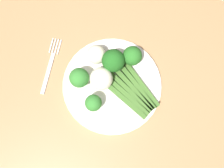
{
  "coord_description": "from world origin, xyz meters",
  "views": [
    {
      "loc": [
        0.11,
        -0.07,
        1.33
      ],
      "look_at": [
        0.05,
        0.04,
        0.77
      ],
      "focal_mm": 34.7,
      "sensor_mm": 36.0,
      "label": 1
    }
  ],
  "objects_px": {
    "broccoli_right": "(79,78)",
    "cauliflower_near_fork": "(96,54)",
    "plate": "(112,85)",
    "broccoli_front_left": "(113,61)",
    "broccoli_back_right": "(132,56)",
    "dining_table": "(92,98)",
    "asparagus_bundle": "(131,89)",
    "cauliflower_back": "(101,79)",
    "broccoli_front": "(93,103)",
    "fork": "(50,65)"
  },
  "relations": [
    {
      "from": "broccoli_right",
      "to": "cauliflower_near_fork",
      "type": "height_order",
      "value": "broccoli_right"
    },
    {
      "from": "plate",
      "to": "broccoli_front_left",
      "type": "bearing_deg",
      "value": 111.67
    },
    {
      "from": "cauliflower_near_fork",
      "to": "broccoli_back_right",
      "type": "bearing_deg",
      "value": 20.63
    },
    {
      "from": "dining_table",
      "to": "broccoli_front_left",
      "type": "bearing_deg",
      "value": 71.67
    },
    {
      "from": "asparagus_bundle",
      "to": "cauliflower_back",
      "type": "height_order",
      "value": "cauliflower_back"
    },
    {
      "from": "broccoli_front_left",
      "to": "broccoli_back_right",
      "type": "height_order",
      "value": "broccoli_front_left"
    },
    {
      "from": "broccoli_front",
      "to": "cauliflower_back",
      "type": "bearing_deg",
      "value": 98.59
    },
    {
      "from": "broccoli_right",
      "to": "broccoli_front",
      "type": "distance_m",
      "value": 0.07
    },
    {
      "from": "broccoli_front",
      "to": "cauliflower_near_fork",
      "type": "relative_size",
      "value": 1.01
    },
    {
      "from": "asparagus_bundle",
      "to": "cauliflower_near_fork",
      "type": "distance_m",
      "value": 0.13
    },
    {
      "from": "broccoli_front_left",
      "to": "cauliflower_near_fork",
      "type": "relative_size",
      "value": 1.41
    },
    {
      "from": "broccoli_right",
      "to": "broccoli_front_left",
      "type": "xyz_separation_m",
      "value": [
        0.06,
        0.08,
        0.01
      ]
    },
    {
      "from": "asparagus_bundle",
      "to": "cauliflower_back",
      "type": "distance_m",
      "value": 0.08
    },
    {
      "from": "dining_table",
      "to": "broccoli_right",
      "type": "relative_size",
      "value": 21.86
    },
    {
      "from": "asparagus_bundle",
      "to": "broccoli_front_left",
      "type": "xyz_separation_m",
      "value": [
        -0.07,
        0.04,
        0.04
      ]
    },
    {
      "from": "broccoli_right",
      "to": "cauliflower_near_fork",
      "type": "bearing_deg",
      "value": 83.31
    },
    {
      "from": "broccoli_front_left",
      "to": "cauliflower_back",
      "type": "xyz_separation_m",
      "value": [
        -0.01,
        -0.05,
        -0.01
      ]
    },
    {
      "from": "plate",
      "to": "dining_table",
      "type": "bearing_deg",
      "value": -138.32
    },
    {
      "from": "cauliflower_back",
      "to": "broccoli_front_left",
      "type": "bearing_deg",
      "value": 80.38
    },
    {
      "from": "plate",
      "to": "cauliflower_near_fork",
      "type": "bearing_deg",
      "value": 144.11
    },
    {
      "from": "dining_table",
      "to": "cauliflower_near_fork",
      "type": "height_order",
      "value": "cauliflower_near_fork"
    },
    {
      "from": "broccoli_back_right",
      "to": "fork",
      "type": "relative_size",
      "value": 0.38
    },
    {
      "from": "asparagus_bundle",
      "to": "fork",
      "type": "bearing_deg",
      "value": 27.55
    },
    {
      "from": "broccoli_front",
      "to": "cauliflower_back",
      "type": "height_order",
      "value": "cauliflower_back"
    },
    {
      "from": "dining_table",
      "to": "broccoli_back_right",
      "type": "xyz_separation_m",
      "value": [
        0.07,
        0.13,
        0.16
      ]
    },
    {
      "from": "broccoli_right",
      "to": "cauliflower_back",
      "type": "relative_size",
      "value": 1.04
    },
    {
      "from": "cauliflower_back",
      "to": "fork",
      "type": "xyz_separation_m",
      "value": [
        -0.15,
        -0.02,
        -0.04
      ]
    },
    {
      "from": "broccoli_front_left",
      "to": "cauliflower_near_fork",
      "type": "xyz_separation_m",
      "value": [
        -0.05,
        0.0,
        -0.02
      ]
    },
    {
      "from": "cauliflower_back",
      "to": "broccoli_back_right",
      "type": "bearing_deg",
      "value": 61.99
    },
    {
      "from": "plate",
      "to": "broccoli_front",
      "type": "bearing_deg",
      "value": -105.08
    },
    {
      "from": "fork",
      "to": "cauliflower_back",
      "type": "bearing_deg",
      "value": -97.76
    },
    {
      "from": "broccoli_front_left",
      "to": "cauliflower_near_fork",
      "type": "bearing_deg",
      "value": 178.04
    },
    {
      "from": "plate",
      "to": "broccoli_front",
      "type": "distance_m",
      "value": 0.08
    },
    {
      "from": "dining_table",
      "to": "plate",
      "type": "height_order",
      "value": "plate"
    },
    {
      "from": "broccoli_right",
      "to": "fork",
      "type": "height_order",
      "value": "broccoli_right"
    },
    {
      "from": "cauliflower_back",
      "to": "plate",
      "type": "bearing_deg",
      "value": 8.72
    },
    {
      "from": "dining_table",
      "to": "fork",
      "type": "relative_size",
      "value": 8.25
    },
    {
      "from": "broccoli_back_right",
      "to": "cauliflower_back",
      "type": "distance_m",
      "value": 0.1
    },
    {
      "from": "broccoli_right",
      "to": "broccoli_back_right",
      "type": "xyz_separation_m",
      "value": [
        0.1,
        0.11,
        0.0
      ]
    },
    {
      "from": "dining_table",
      "to": "broccoli_front",
      "type": "bearing_deg",
      "value": -37.27
    },
    {
      "from": "broccoli_right",
      "to": "broccoli_front_left",
      "type": "height_order",
      "value": "broccoli_front_left"
    },
    {
      "from": "asparagus_bundle",
      "to": "broccoli_right",
      "type": "distance_m",
      "value": 0.14
    },
    {
      "from": "dining_table",
      "to": "cauliflower_near_fork",
      "type": "bearing_deg",
      "value": 101.51
    },
    {
      "from": "broccoli_back_right",
      "to": "broccoli_front_left",
      "type": "bearing_deg",
      "value": -137.28
    },
    {
      "from": "broccoli_front",
      "to": "broccoli_back_right",
      "type": "distance_m",
      "value": 0.16
    },
    {
      "from": "broccoli_front",
      "to": "cauliflower_back",
      "type": "relative_size",
      "value": 0.87
    },
    {
      "from": "plate",
      "to": "asparagus_bundle",
      "type": "bearing_deg",
      "value": 8.8
    },
    {
      "from": "broccoli_right",
      "to": "broccoli_back_right",
      "type": "bearing_deg",
      "value": 48.8
    },
    {
      "from": "broccoli_front",
      "to": "fork",
      "type": "height_order",
      "value": "broccoli_front"
    },
    {
      "from": "broccoli_front",
      "to": "broccoli_front_left",
      "type": "distance_m",
      "value": 0.12
    }
  ]
}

